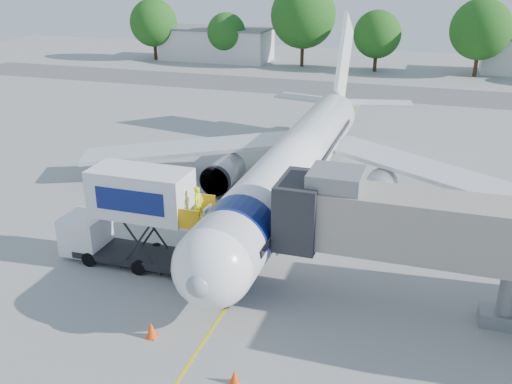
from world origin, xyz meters
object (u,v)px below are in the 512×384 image
(jet_bridge, at_px, (411,226))
(ground_tug, at_px, (107,361))
(aircraft, at_px, (297,161))
(catering_hiloader, at_px, (132,217))

(jet_bridge, distance_m, ground_tug, 14.19)
(aircraft, xyz_separation_m, ground_tug, (-2.71, -19.74, -2.15))
(aircraft, xyz_separation_m, catering_hiloader, (-6.26, -11.12, -0.19))
(aircraft, relative_size, jet_bridge, 2.71)
(jet_bridge, relative_size, catering_hiloader, 1.64)
(aircraft, bearing_deg, catering_hiloader, -119.38)
(ground_tug, bearing_deg, jet_bridge, 35.73)
(catering_hiloader, bearing_deg, aircraft, 60.62)
(catering_hiloader, distance_m, ground_tug, 9.52)
(catering_hiloader, relative_size, ground_tug, 2.18)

